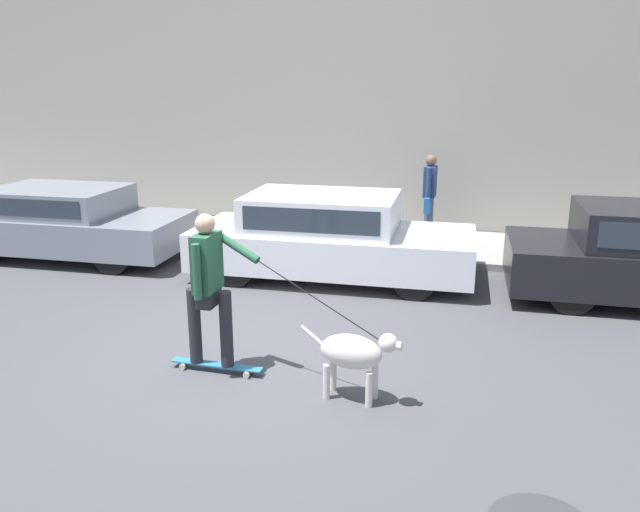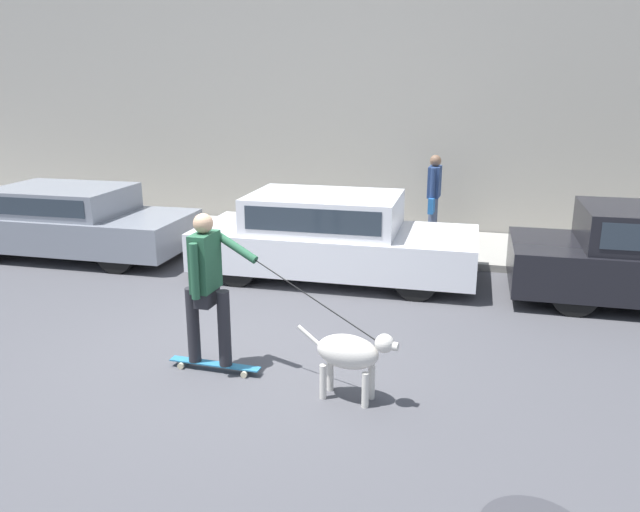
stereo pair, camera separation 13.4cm
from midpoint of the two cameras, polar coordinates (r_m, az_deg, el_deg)
ground_plane at (r=7.34m, az=-6.76°, el=-9.13°), size 36.00×36.00×0.00m
back_wall at (r=13.15m, az=4.29°, el=13.05°), size 32.00×0.30×4.93m
sidewalk_curb at (r=12.19m, az=2.79°, el=1.42°), size 30.00×2.37×0.12m
parked_car_0 at (r=12.08m, az=-21.51°, el=2.94°), size 4.28×1.94×1.25m
parked_car_1 at (r=9.97m, az=1.49°, el=1.69°), size 4.49×1.95×1.35m
dog at (r=6.20m, az=3.42°, el=-8.88°), size 1.06×0.42×0.75m
skateboarder at (r=6.70m, az=-9.70°, el=-2.48°), size 2.44×0.57×1.76m
pedestrian_with_bag at (r=12.15m, az=10.68°, el=5.67°), size 0.23×0.73×1.60m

